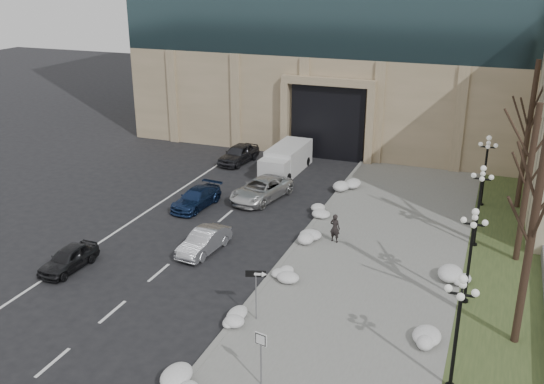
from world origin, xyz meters
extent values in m
cube|color=gray|center=(3.50, 14.00, 0.06)|extent=(9.00, 40.00, 0.12)
cube|color=gray|center=(-1.00, 14.00, 0.07)|extent=(0.30, 40.00, 0.14)
cube|color=#374824|center=(10.00, 14.00, 0.05)|extent=(4.00, 40.00, 0.10)
cube|color=tan|center=(-2.00, 42.00, 4.00)|extent=(40.00, 20.00, 8.00)
cube|color=black|center=(-4.00, 33.00, 3.00)|extent=(6.00, 2.50, 6.00)
cube|color=tan|center=(-4.00, 31.60, 6.30)|extent=(7.50, 0.60, 0.60)
cube|color=tan|center=(-7.50, 31.60, 3.00)|extent=(0.60, 0.60, 6.00)
cube|color=tan|center=(-0.50, 31.60, 3.00)|extent=(0.60, 0.60, 6.00)
imported|color=black|center=(-11.00, 8.71, 0.61)|extent=(1.57, 3.62, 1.22)
imported|color=#A3A4AB|center=(-5.42, 13.01, 0.63)|extent=(1.75, 3.95, 1.26)
imported|color=#16284E|center=(-8.89, 18.70, 0.62)|extent=(2.14, 4.41, 1.23)
imported|color=silver|center=(-5.49, 21.47, 0.71)|extent=(3.40, 5.52, 1.43)
imported|color=#2D2D32|center=(-10.19, 28.33, 0.74)|extent=(2.26, 4.52, 1.48)
imported|color=black|center=(0.93, 16.61, 0.95)|extent=(0.68, 0.52, 1.66)
cube|color=silver|center=(-5.90, 28.12, 0.98)|extent=(2.24, 4.93, 1.95)
cube|color=silver|center=(-5.95, 25.19, 0.88)|extent=(2.08, 1.60, 1.56)
cylinder|color=black|center=(-6.93, 25.40, 0.34)|extent=(0.26, 0.69, 0.68)
cylinder|color=black|center=(-4.97, 25.36, 0.34)|extent=(0.26, 0.69, 0.68)
cylinder|color=black|center=(-6.85, 29.60, 0.34)|extent=(0.26, 0.69, 0.68)
cylinder|color=black|center=(-4.89, 29.57, 0.34)|extent=(0.26, 0.69, 0.68)
cylinder|color=slate|center=(-0.14, 7.65, 1.22)|extent=(0.06, 0.06, 2.44)
cube|color=black|center=(-0.14, 7.65, 2.35)|extent=(0.86, 0.31, 0.30)
cube|color=white|center=(0.01, 7.67, 2.35)|extent=(0.40, 0.14, 0.11)
cone|color=white|center=(0.23, 7.74, 2.35)|extent=(0.27, 0.30, 0.24)
cylinder|color=slate|center=(1.74, 3.59, 1.15)|extent=(0.06, 0.06, 2.30)
cube|color=white|center=(1.74, 3.59, 2.09)|extent=(0.50, 0.14, 0.50)
cube|color=black|center=(1.74, 3.57, 2.09)|extent=(0.43, 0.10, 0.44)
cube|color=white|center=(1.74, 3.56, 2.09)|extent=(0.37, 0.09, 0.38)
ellipsoid|color=silver|center=(-0.85, 2.40, 0.30)|extent=(1.10, 1.60, 0.36)
ellipsoid|color=silver|center=(-0.85, 7.08, 0.30)|extent=(1.10, 1.60, 0.36)
ellipsoid|color=silver|center=(-0.34, 11.55, 0.30)|extent=(1.10, 1.60, 0.36)
ellipsoid|color=silver|center=(-0.62, 16.04, 0.30)|extent=(1.10, 1.60, 0.36)
ellipsoid|color=silver|center=(-0.88, 20.17, 0.30)|extent=(1.10, 1.60, 0.36)
ellipsoid|color=silver|center=(-0.53, 25.21, 0.30)|extent=(1.10, 1.60, 0.36)
ellipsoid|color=silver|center=(7.31, 8.55, 0.30)|extent=(1.10, 1.60, 0.36)
ellipsoid|color=silver|center=(7.84, 14.55, 0.30)|extent=(1.10, 1.60, 0.36)
cylinder|color=black|center=(8.30, 6.00, 2.00)|extent=(0.14, 0.14, 4.00)
cylinder|color=black|center=(8.30, 6.00, 4.00)|extent=(0.10, 0.90, 0.10)
cylinder|color=black|center=(8.30, 6.00, 4.00)|extent=(0.90, 0.10, 0.10)
sphere|color=silver|center=(8.30, 6.00, 4.60)|extent=(0.32, 0.32, 0.32)
sphere|color=silver|center=(8.75, 6.00, 4.15)|extent=(0.28, 0.28, 0.28)
sphere|color=silver|center=(7.85, 6.00, 4.15)|extent=(0.28, 0.28, 0.28)
sphere|color=silver|center=(8.30, 6.45, 4.15)|extent=(0.28, 0.28, 0.28)
sphere|color=silver|center=(8.30, 5.55, 4.15)|extent=(0.28, 0.28, 0.28)
cylinder|color=black|center=(8.30, 12.50, 0.10)|extent=(0.36, 0.36, 0.20)
cylinder|color=black|center=(8.30, 12.50, 2.00)|extent=(0.14, 0.14, 4.00)
cylinder|color=black|center=(8.30, 12.50, 4.00)|extent=(0.10, 0.90, 0.10)
cylinder|color=black|center=(8.30, 12.50, 4.00)|extent=(0.90, 0.10, 0.10)
sphere|color=silver|center=(8.30, 12.50, 4.60)|extent=(0.32, 0.32, 0.32)
sphere|color=silver|center=(8.75, 12.50, 4.15)|extent=(0.28, 0.28, 0.28)
sphere|color=silver|center=(7.85, 12.50, 4.15)|extent=(0.28, 0.28, 0.28)
sphere|color=silver|center=(8.30, 12.95, 4.15)|extent=(0.28, 0.28, 0.28)
sphere|color=silver|center=(8.30, 12.05, 4.15)|extent=(0.28, 0.28, 0.28)
cylinder|color=black|center=(8.30, 19.00, 0.10)|extent=(0.36, 0.36, 0.20)
cylinder|color=black|center=(8.30, 19.00, 2.00)|extent=(0.14, 0.14, 4.00)
cylinder|color=black|center=(8.30, 19.00, 4.00)|extent=(0.10, 0.90, 0.10)
cylinder|color=black|center=(8.30, 19.00, 4.00)|extent=(0.90, 0.10, 0.10)
sphere|color=silver|center=(8.30, 19.00, 4.60)|extent=(0.32, 0.32, 0.32)
sphere|color=silver|center=(8.75, 19.00, 4.15)|extent=(0.28, 0.28, 0.28)
sphere|color=silver|center=(7.85, 19.00, 4.15)|extent=(0.28, 0.28, 0.28)
sphere|color=silver|center=(8.30, 19.45, 4.15)|extent=(0.28, 0.28, 0.28)
sphere|color=silver|center=(8.30, 18.55, 4.15)|extent=(0.28, 0.28, 0.28)
cylinder|color=black|center=(8.30, 25.50, 0.10)|extent=(0.36, 0.36, 0.20)
cylinder|color=black|center=(8.30, 25.50, 2.00)|extent=(0.14, 0.14, 4.00)
cylinder|color=black|center=(8.30, 25.50, 4.00)|extent=(0.10, 0.90, 0.10)
cylinder|color=black|center=(8.30, 25.50, 4.00)|extent=(0.90, 0.10, 0.10)
sphere|color=silver|center=(8.30, 25.50, 4.60)|extent=(0.32, 0.32, 0.32)
sphere|color=silver|center=(8.75, 25.50, 4.15)|extent=(0.28, 0.28, 0.28)
sphere|color=silver|center=(7.85, 25.50, 4.15)|extent=(0.28, 0.28, 0.28)
sphere|color=silver|center=(8.30, 25.95, 4.15)|extent=(0.28, 0.28, 0.28)
sphere|color=silver|center=(8.30, 25.05, 4.15)|extent=(0.28, 0.28, 0.28)
cylinder|color=black|center=(10.50, 10.00, 4.50)|extent=(0.32, 0.32, 9.00)
cylinder|color=black|center=(10.50, 18.00, 4.25)|extent=(0.32, 0.32, 8.50)
cylinder|color=black|center=(10.50, 26.00, 4.75)|extent=(0.32, 0.32, 9.50)
camera|label=1|loc=(8.78, -13.56, 14.70)|focal=40.00mm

